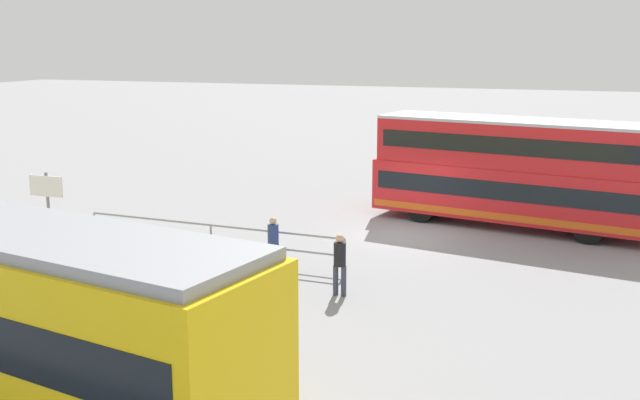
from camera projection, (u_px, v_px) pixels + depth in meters
The scene contains 6 objects.
ground_plane at pixel (405, 236), 25.97m from camera, with size 160.00×160.00×0.00m, color gray.
double_decker_bus at pixel (516, 172), 26.83m from camera, with size 10.43×4.42×3.85m.
pedestrian_near_railing at pixel (273, 240), 21.91m from camera, with size 0.45×0.45×1.58m.
pedestrian_crossing at pixel (340, 260), 19.73m from camera, with size 0.36×0.33×1.66m.
pedestrian_railing at pixel (211, 235), 23.15m from camera, with size 8.77×0.50×1.08m.
info_sign at pixel (47, 194), 24.45m from camera, with size 1.26×0.12×2.40m.
Camera 1 is at (-5.60, 24.68, 6.60)m, focal length 42.60 mm.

